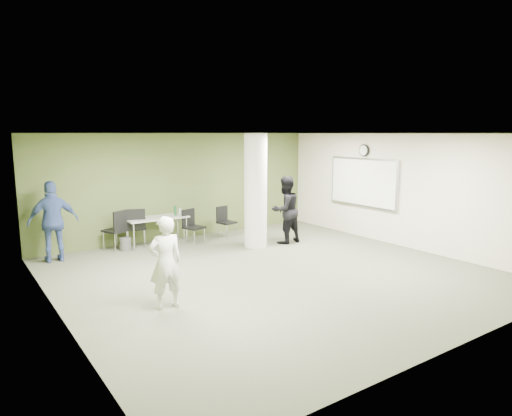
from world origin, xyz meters
TOP-DOWN VIEW (x-y plane):
  - floor at (0.00, 0.00)m, footprint 8.00×8.00m
  - ceiling at (0.00, 0.00)m, footprint 8.00×8.00m
  - wall_back at (0.00, 4.00)m, footprint 8.00×2.80m
  - wall_left at (-4.00, 0.00)m, footprint 0.02×8.00m
  - wall_right_cream at (4.00, 0.00)m, footprint 0.02×8.00m
  - column at (1.00, 2.00)m, footprint 0.56×0.56m
  - whiteboard at (3.92, 1.20)m, footprint 0.05×2.30m
  - wall_clock at (3.92, 1.20)m, footprint 0.06×0.32m
  - folding_table at (-0.97, 3.48)m, footprint 1.53×0.68m
  - wastebasket at (-1.81, 3.47)m, footprint 0.27×0.27m
  - chair_back_left at (-1.94, 3.57)m, footprint 0.64×0.64m
  - chair_back_right at (-1.51, 3.56)m, footprint 0.62×0.62m
  - chair_table_left at (-0.19, 3.15)m, footprint 0.56×0.56m
  - chair_table_right at (0.91, 3.34)m, footprint 0.50×0.50m
  - woman_white at (-2.50, -0.54)m, footprint 0.58×0.40m
  - man_black at (1.84, 1.87)m, footprint 0.88×0.71m
  - man_blue at (-3.40, 3.40)m, footprint 1.07×0.49m

SIDE VIEW (x-z plane):
  - floor at x=0.00m, z-range 0.00..0.00m
  - wastebasket at x=-1.81m, z-range 0.00..0.31m
  - chair_table_right at x=0.91m, z-range 0.07..0.90m
  - chair_table_left at x=-0.19m, z-range 0.07..0.96m
  - chair_back_left at x=-1.94m, z-range 0.08..1.06m
  - chair_back_right at x=-1.51m, z-range 0.08..1.07m
  - folding_table at x=-0.97m, z-range 0.19..1.16m
  - woman_white at x=-2.50m, z-range 0.00..1.51m
  - man_black at x=1.84m, z-range 0.00..1.72m
  - man_blue at x=-3.40m, z-range 0.00..1.78m
  - wall_back at x=0.00m, z-range 1.39..1.41m
  - wall_left at x=-4.00m, z-range 0.00..2.80m
  - wall_right_cream at x=4.00m, z-range 0.00..2.80m
  - column at x=1.00m, z-range 0.00..2.80m
  - whiteboard at x=3.92m, z-range 0.85..2.15m
  - wall_clock at x=3.92m, z-range 2.19..2.51m
  - ceiling at x=0.00m, z-range 2.80..2.80m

